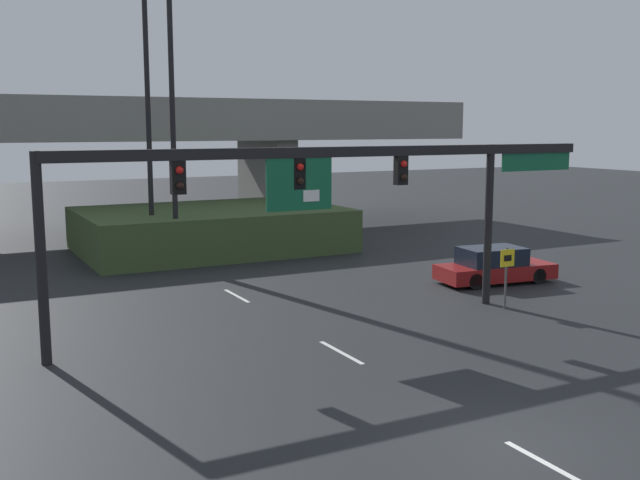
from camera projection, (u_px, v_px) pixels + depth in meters
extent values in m
plane|color=black|center=(511.00, 444.00, 14.95)|extent=(160.00, 160.00, 0.00)
cube|color=silver|center=(550.00, 466.00, 14.01)|extent=(0.14, 2.40, 0.01)
cube|color=silver|center=(341.00, 352.00, 21.04)|extent=(0.14, 2.40, 0.01)
cube|color=silver|center=(237.00, 296.00, 28.07)|extent=(0.14, 2.40, 0.01)
cube|color=silver|center=(174.00, 262.00, 35.11)|extent=(0.14, 2.40, 0.01)
cube|color=silver|center=(132.00, 239.00, 42.14)|extent=(0.14, 2.40, 0.01)
cylinder|color=black|center=(41.00, 260.00, 19.57)|extent=(0.28, 0.28, 5.67)
cylinder|color=black|center=(488.00, 225.00, 26.45)|extent=(0.28, 0.28, 5.67)
cube|color=black|center=(352.00, 152.00, 23.47)|extent=(18.76, 0.32, 0.32)
cube|color=black|center=(178.00, 178.00, 20.98)|extent=(0.40, 0.28, 0.95)
sphere|color=red|center=(180.00, 170.00, 20.80)|extent=(0.22, 0.22, 0.22)
sphere|color=black|center=(180.00, 186.00, 20.86)|extent=(0.22, 0.22, 0.22)
cube|color=black|center=(298.00, 174.00, 22.70)|extent=(0.40, 0.28, 0.95)
sphere|color=red|center=(300.00, 167.00, 22.52)|extent=(0.22, 0.22, 0.22)
sphere|color=black|center=(300.00, 181.00, 22.58)|extent=(0.22, 0.22, 0.22)
cube|color=black|center=(401.00, 170.00, 24.42)|extent=(0.40, 0.28, 0.95)
sphere|color=red|center=(404.00, 164.00, 24.24)|extent=(0.22, 0.22, 0.22)
sphere|color=black|center=(404.00, 177.00, 24.30)|extent=(0.22, 0.22, 0.22)
cube|color=#115B38|center=(299.00, 184.00, 22.66)|extent=(2.18, 0.08, 1.59)
cube|color=white|center=(311.00, 196.00, 22.85)|extent=(0.55, 0.03, 0.35)
cube|color=#115B38|center=(536.00, 162.00, 27.02)|extent=(3.17, 0.07, 0.64)
cylinder|color=#4C4C4C|center=(506.00, 279.00, 25.91)|extent=(0.08, 0.08, 2.16)
cube|color=yellow|center=(507.00, 258.00, 25.76)|extent=(0.60, 0.03, 0.60)
cube|color=black|center=(508.00, 258.00, 25.75)|extent=(0.33, 0.01, 0.21)
cylinder|color=black|center=(171.00, 77.00, 33.09)|extent=(0.24, 0.24, 16.96)
cylinder|color=black|center=(147.00, 83.00, 34.44)|extent=(0.24, 0.24, 16.54)
cube|color=gray|center=(119.00, 128.00, 43.03)|extent=(43.27, 7.99, 1.47)
cube|color=gray|center=(135.00, 105.00, 39.52)|extent=(43.27, 0.40, 0.90)
cube|color=gray|center=(267.00, 183.00, 47.77)|extent=(1.40, 6.40, 5.50)
cube|color=#384C28|center=(211.00, 229.00, 38.35)|extent=(12.91, 8.71, 2.15)
cube|color=maroon|center=(495.00, 271.00, 30.40)|extent=(4.98, 2.41, 0.60)
cube|color=black|center=(492.00, 256.00, 30.24)|extent=(2.67, 1.96, 0.70)
cylinder|color=black|center=(514.00, 269.00, 31.71)|extent=(0.66, 0.29, 0.64)
cylinder|color=black|center=(538.00, 276.00, 30.19)|extent=(0.66, 0.29, 0.64)
cylinder|color=black|center=(453.00, 274.00, 30.66)|extent=(0.66, 0.29, 0.64)
cylinder|color=black|center=(475.00, 281.00, 29.13)|extent=(0.66, 0.29, 0.64)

